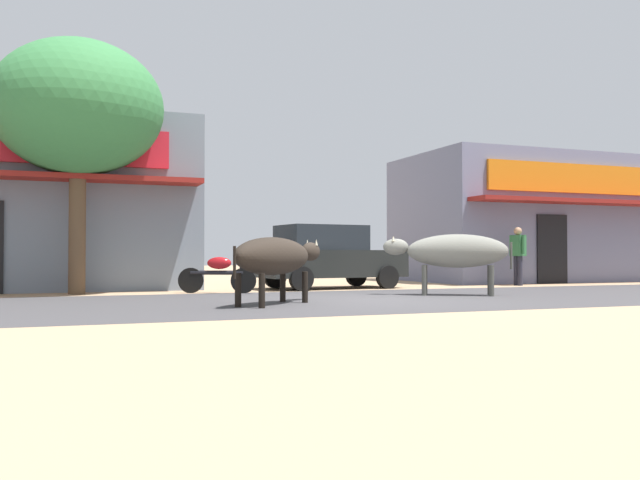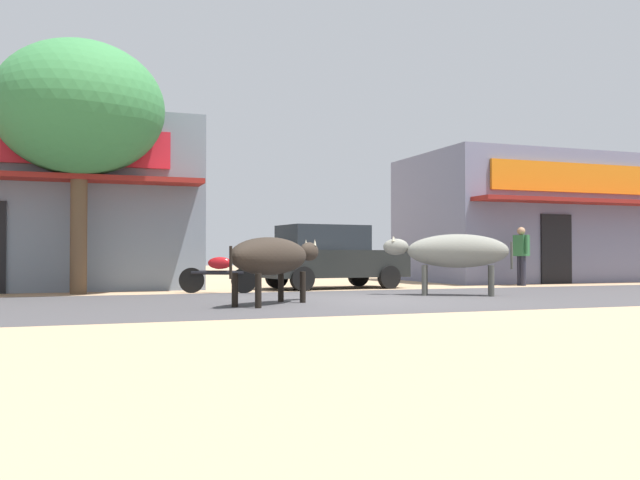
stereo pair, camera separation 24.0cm
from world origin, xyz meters
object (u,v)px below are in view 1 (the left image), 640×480
Objects in this scene: parked_hatchback_car at (328,256)px; cow_near_brown at (275,257)px; roadside_tree at (78,109)px; pedestrian_by_shop at (518,251)px; parked_motorcycle at (218,273)px; cow_far_dark at (454,251)px.

parked_hatchback_car is 5.73m from cow_near_brown.
cow_near_brown is (3.23, -4.58, -3.31)m from roadside_tree.
cow_near_brown is at bearing -152.18° from pedestrian_by_shop.
parked_hatchback_car is (6.17, 0.34, -3.33)m from roadside_tree.
roadside_tree is 4.85m from parked_motorcycle.
roadside_tree is 7.02m from parked_hatchback_car.
parked_hatchback_car is at bearing 176.31° from pedestrian_by_shop.
roadside_tree reaches higher than parked_hatchback_car.
roadside_tree is 6.51m from cow_near_brown.
parked_motorcycle is 3.84m from cow_near_brown.
roadside_tree is 3.42× the size of pedestrian_by_shop.
roadside_tree is 2.39× the size of cow_near_brown.
roadside_tree reaches higher than cow_far_dark.
pedestrian_by_shop reaches higher than cow_near_brown.
cow_far_dark is at bearing -141.50° from pedestrian_by_shop.
parked_motorcycle is 0.70× the size of cow_near_brown.
parked_motorcycle is at bearing -160.61° from parked_hatchback_car.
parked_hatchback_car is at bearing 59.16° from cow_near_brown.
pedestrian_by_shop is (5.69, -0.37, 0.14)m from parked_hatchback_car.
cow_near_brown is (-2.94, -4.92, 0.01)m from parked_hatchback_car.
parked_motorcycle is 0.65× the size of cow_far_dark.
cow_far_dark is (1.52, -3.68, 0.11)m from parked_hatchback_car.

